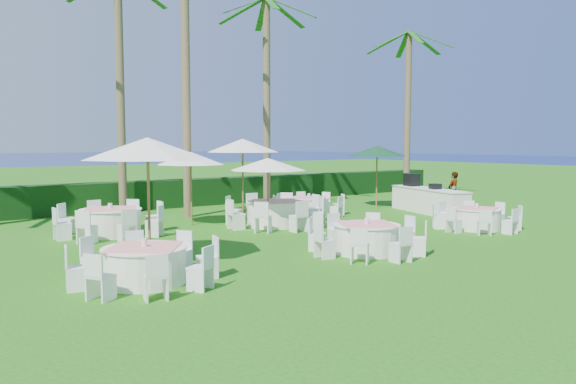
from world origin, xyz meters
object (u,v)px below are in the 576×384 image
object	(u,v)px
banquet_table_b	(367,238)
umbrella_b	(268,164)
banquet_table_d	(111,221)
buffet_table	(428,200)
banquet_table_e	(275,213)
banquet_table_f	(309,206)
banquet_table_a	(145,264)
umbrella_a	(148,149)
staff_person	(453,191)
umbrella_c	(191,158)
umbrella_d	(243,146)
umbrella_green	(377,151)
banquet_table_c	(476,218)

from	to	relation	value
banquet_table_b	umbrella_b	xyz separation A→B (m)	(0.19, 4.73, 1.73)
banquet_table_d	buffet_table	size ratio (longest dim) A/B	0.74
banquet_table_e	banquet_table_f	bearing A→B (deg)	29.22
banquet_table_f	buffet_table	xyz separation A→B (m)	(4.33, -2.25, 0.16)
banquet_table_a	buffet_table	world-z (taller)	buffet_table
umbrella_a	staff_person	xyz separation A→B (m)	(14.55, 2.50, -1.88)
staff_person	umbrella_c	bearing A→B (deg)	-17.99
banquet_table_d	umbrella_d	bearing A→B (deg)	14.73
banquet_table_a	staff_person	distance (m)	15.96
banquet_table_a	banquet_table_b	bearing A→B (deg)	-3.79
banquet_table_d	umbrella_green	distance (m)	12.10
umbrella_green	banquet_table_d	bearing A→B (deg)	-177.55
banquet_table_f	banquet_table_b	bearing A→B (deg)	-117.45
umbrella_b	umbrella_c	bearing A→B (deg)	122.68
umbrella_a	banquet_table_f	bearing A→B (deg)	28.63
banquet_table_a	banquet_table_e	size ratio (longest dim) A/B	0.87
umbrella_d	umbrella_green	size ratio (longest dim) A/B	1.10
banquet_table_d	staff_person	bearing A→B (deg)	-8.26
umbrella_a	umbrella_c	xyz separation A→B (m)	(3.61, 5.01, -0.39)
staff_person	banquet_table_a	bearing A→B (deg)	10.30
banquet_table_c	umbrella_d	bearing A→B (deg)	120.31
banquet_table_b	banquet_table_c	distance (m)	5.73
banquet_table_a	umbrella_a	xyz separation A→B (m)	(0.83, 1.73, 2.28)
banquet_table_e	umbrella_a	world-z (taller)	umbrella_a
staff_person	buffet_table	bearing A→B (deg)	-0.70
banquet_table_a	umbrella_green	size ratio (longest dim) A/B	1.10
banquet_table_c	banquet_table_e	bearing A→B (deg)	137.04
umbrella_b	staff_person	bearing A→B (deg)	-0.71
banquet_table_f	umbrella_green	distance (m)	4.64
banquet_table_b	umbrella_green	size ratio (longest dim) A/B	1.11
banquet_table_d	umbrella_c	distance (m)	3.54
banquet_table_c	umbrella_c	distance (m)	9.70
banquet_table_c	buffet_table	distance (m)	4.32
banquet_table_f	umbrella_d	size ratio (longest dim) A/B	0.92
banquet_table_a	banquet_table_c	distance (m)	11.46
banquet_table_d	umbrella_a	xyz separation A→B (m)	(-0.64, -4.52, 2.25)
umbrella_green	buffet_table	size ratio (longest dim) A/B	0.61
banquet_table_e	umbrella_a	xyz separation A→B (m)	(-5.78, -3.12, 2.23)
banquet_table_e	banquet_table_b	bearing A→B (deg)	-99.06
banquet_table_a	banquet_table_c	xyz separation A→B (m)	(11.46, 0.34, -0.03)
umbrella_a	banquet_table_d	bearing A→B (deg)	82.00
banquet_table_c	banquet_table_f	bearing A→B (deg)	110.06
banquet_table_c	umbrella_b	bearing A→B (deg)	143.86
banquet_table_d	umbrella_c	bearing A→B (deg)	9.41
umbrella_a	banquet_table_c	bearing A→B (deg)	-7.46
staff_person	umbrella_a	bearing A→B (deg)	4.68
banquet_table_d	banquet_table_e	xyz separation A→B (m)	(5.15, -1.40, 0.02)
banquet_table_a	umbrella_green	distance (m)	15.14
umbrella_a	staff_person	world-z (taller)	umbrella_a
banquet_table_d	banquet_table_a	bearing A→B (deg)	-103.18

